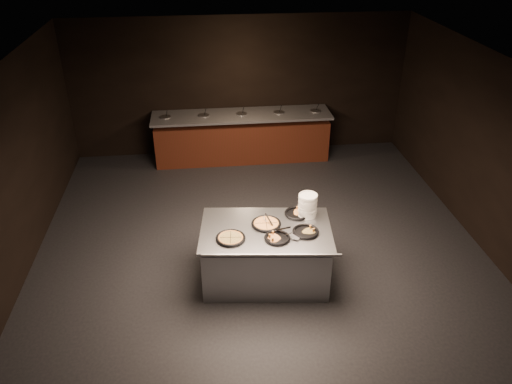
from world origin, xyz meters
TOP-DOWN VIEW (x-y plane):
  - room at (0.00, 0.00)m, footprint 7.02×8.02m
  - salad_bar at (0.00, 3.56)m, footprint 3.70×0.83m
  - serving_counter at (-0.02, -0.46)m, footprint 1.92×1.35m
  - plate_stack at (0.62, -0.17)m, footprint 0.27×0.27m
  - pan_veggie_whole at (-0.52, -0.64)m, footprint 0.40×0.40m
  - pan_cheese_whole at (0.00, -0.35)m, footprint 0.42×0.42m
  - pan_cheese_slices_a at (0.48, -0.13)m, footprint 0.37×0.37m
  - pan_cheese_slices_b at (0.11, -0.70)m, footprint 0.35×0.35m
  - pan_veggie_slices at (0.51, -0.60)m, footprint 0.36×0.36m
  - server_left at (0.01, -0.31)m, footprint 0.21×0.26m
  - server_right at (0.24, -0.65)m, footprint 0.31×0.25m

SIDE VIEW (x-z plane):
  - serving_counter at x=-0.02m, z-range -0.02..0.85m
  - salad_bar at x=0.00m, z-range -0.15..1.03m
  - pan_cheese_slices_a at x=0.48m, z-range 0.86..0.90m
  - pan_veggie_slices at x=0.51m, z-range 0.86..0.90m
  - pan_cheese_slices_b at x=0.11m, z-range 0.86..0.90m
  - pan_veggie_whole at x=-0.52m, z-range 0.86..0.90m
  - pan_cheese_whole at x=0.00m, z-range 0.86..0.90m
  - server_left at x=0.01m, z-range 0.86..1.01m
  - server_right at x=0.24m, z-range 0.86..1.03m
  - plate_stack at x=0.62m, z-range 0.86..1.20m
  - room at x=0.00m, z-range -0.01..2.91m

